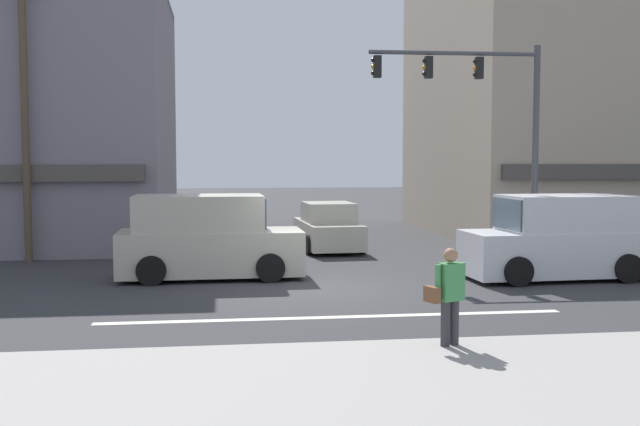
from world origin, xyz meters
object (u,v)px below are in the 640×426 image
traffic_light_mast (491,113)px  van_parked_curbside (207,239)px  utility_pole_far_right (533,119)px  pedestrian_foreground_with_bag (449,295)px  utility_pole_near_left (25,111)px  van_waiting_far (559,239)px  sedan_approaching_near (328,228)px

traffic_light_mast → van_parked_curbside: bearing=-170.8°
traffic_light_mast → van_parked_curbside: (-7.91, -1.28, -3.30)m
utility_pole_far_right → pedestrian_foreground_with_bag: bearing=-117.9°
utility_pole_near_left → traffic_light_mast: 13.39m
traffic_light_mast → van_waiting_far: bearing=-70.5°
sedan_approaching_near → pedestrian_foreground_with_bag: (-0.08, -13.52, 0.24)m
utility_pole_far_right → van_waiting_far: 7.70m
utility_pole_far_right → van_parked_curbside: (-10.91, -5.34, -3.37)m
traffic_light_mast → sedan_approaching_near: bearing=134.0°
utility_pole_far_right → sedan_approaching_near: 7.93m
utility_pole_near_left → sedan_approaching_near: utility_pole_near_left is taller
van_waiting_far → van_parked_curbside: bearing=171.9°
van_parked_curbside → van_waiting_far: same height
utility_pole_far_right → pedestrian_foreground_with_bag: 15.55m
van_parked_curbside → sedan_approaching_near: bearing=54.6°
traffic_light_mast → van_waiting_far: 4.26m
van_parked_curbside → van_waiting_far: size_ratio=0.99×
pedestrian_foreground_with_bag → traffic_light_mast: bearing=66.3°
utility_pole_near_left → van_parked_curbside: utility_pole_near_left is taller
sedan_approaching_near → utility_pole_near_left: bearing=-169.3°
utility_pole_near_left → van_waiting_far: bearing=-19.5°
van_parked_curbside → van_waiting_far: 8.90m
utility_pole_far_right → pedestrian_foreground_with_bag: (-7.11, -13.40, -3.42)m
utility_pole_far_right → van_parked_curbside: bearing=-153.9°
utility_pole_near_left → van_waiting_far: utility_pole_near_left is taller
utility_pole_far_right → van_parked_curbside: size_ratio=1.82×
utility_pole_far_right → sedan_approaching_near: utility_pole_far_right is taller
utility_pole_far_right → traffic_light_mast: size_ratio=1.36×
utility_pole_near_left → utility_pole_far_right: utility_pole_near_left is taller
utility_pole_near_left → van_waiting_far: (14.06, -4.99, -3.41)m
utility_pole_near_left → traffic_light_mast: bearing=-10.5°
utility_pole_far_right → sedan_approaching_near: (-7.03, 0.12, -3.66)m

